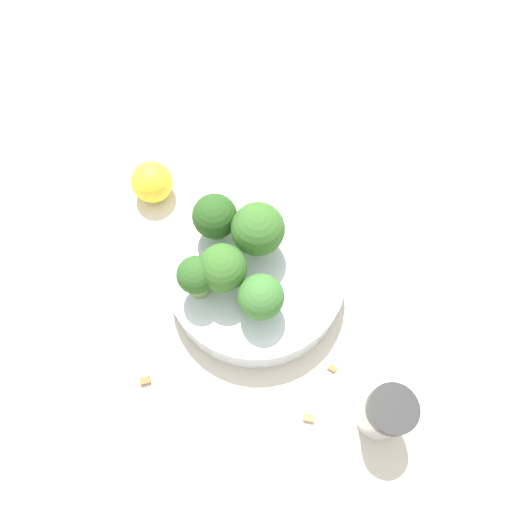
{
  "coord_description": "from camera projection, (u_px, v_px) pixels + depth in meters",
  "views": [
    {
      "loc": [
        -0.11,
        0.14,
        0.47
      ],
      "look_at": [
        0.0,
        0.0,
        0.07
      ],
      "focal_mm": 35.0,
      "sensor_mm": 36.0,
      "label": 1
    }
  ],
  "objects": [
    {
      "name": "pepper_shaker",
      "position": [
        385.0,
        413.0,
        0.42
      ],
      "size": [
        0.04,
        0.04,
        0.07
      ],
      "color": "#B2B7BC",
      "rests_on": "ground_plane"
    },
    {
      "name": "broccoli_floret_0",
      "position": [
        223.0,
        268.0,
        0.43
      ],
      "size": [
        0.04,
        0.04,
        0.06
      ],
      "color": "#84AD66",
      "rests_on": "bowl"
    },
    {
      "name": "bowl",
      "position": [
        256.0,
        277.0,
        0.49
      ],
      "size": [
        0.17,
        0.17,
        0.04
      ],
      "primitive_type": "cylinder",
      "color": "silver",
      "rests_on": "ground_plane"
    },
    {
      "name": "broccoli_floret_4",
      "position": [
        215.0,
        217.0,
        0.46
      ],
      "size": [
        0.04,
        0.04,
        0.05
      ],
      "color": "#7A9E5B",
      "rests_on": "bowl"
    },
    {
      "name": "broccoli_floret_1",
      "position": [
        196.0,
        277.0,
        0.43
      ],
      "size": [
        0.03,
        0.03,
        0.05
      ],
      "color": "#7A9E5B",
      "rests_on": "bowl"
    },
    {
      "name": "lemon_wedge",
      "position": [
        152.0,
        182.0,
        0.53
      ],
      "size": [
        0.04,
        0.04,
        0.04
      ],
      "primitive_type": "sphere",
      "color": "yellow",
      "rests_on": "ground_plane"
    },
    {
      "name": "broccoli_floret_2",
      "position": [
        261.0,
        297.0,
        0.43
      ],
      "size": [
        0.04,
        0.04,
        0.05
      ],
      "color": "#84AD66",
      "rests_on": "bowl"
    },
    {
      "name": "almond_crumb_0",
      "position": [
        309.0,
        417.0,
        0.45
      ],
      "size": [
        0.01,
        0.01,
        0.01
      ],
      "primitive_type": "cube",
      "rotation": [
        0.0,
        0.0,
        0.49
      ],
      "color": "#AD7F4C",
      "rests_on": "ground_plane"
    },
    {
      "name": "almond_crumb_1",
      "position": [
        145.0,
        380.0,
        0.46
      ],
      "size": [
        0.01,
        0.01,
        0.01
      ],
      "primitive_type": "cube",
      "rotation": [
        0.0,
        0.0,
        4.08
      ],
      "color": "olive",
      "rests_on": "ground_plane"
    },
    {
      "name": "broccoli_floret_3",
      "position": [
        258.0,
        230.0,
        0.45
      ],
      "size": [
        0.05,
        0.05,
        0.06
      ],
      "color": "#84AD66",
      "rests_on": "bowl"
    },
    {
      "name": "ground_plane",
      "position": [
        256.0,
        284.0,
        0.5
      ],
      "size": [
        3.0,
        3.0,
        0.0
      ],
      "primitive_type": "plane",
      "color": "beige"
    },
    {
      "name": "almond_crumb_2",
      "position": [
        332.0,
        368.0,
        0.46
      ],
      "size": [
        0.01,
        0.01,
        0.01
      ],
      "primitive_type": "cube",
      "rotation": [
        0.0,
        0.0,
        3.32
      ],
      "color": "olive",
      "rests_on": "ground_plane"
    }
  ]
}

